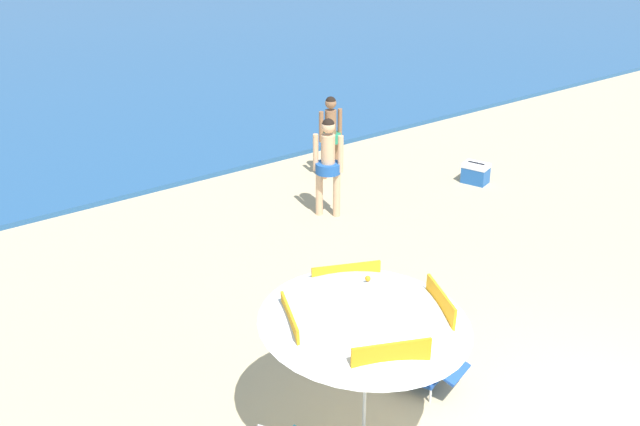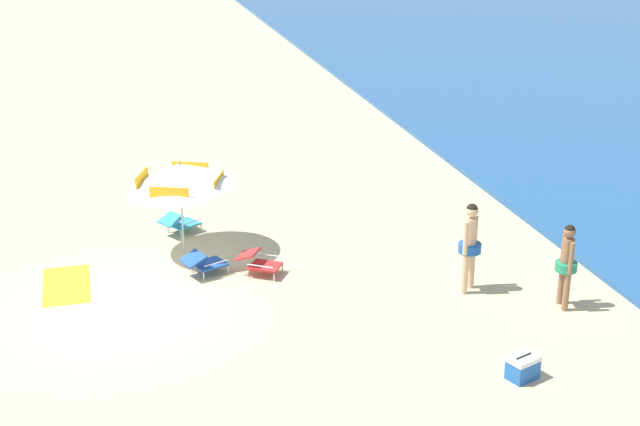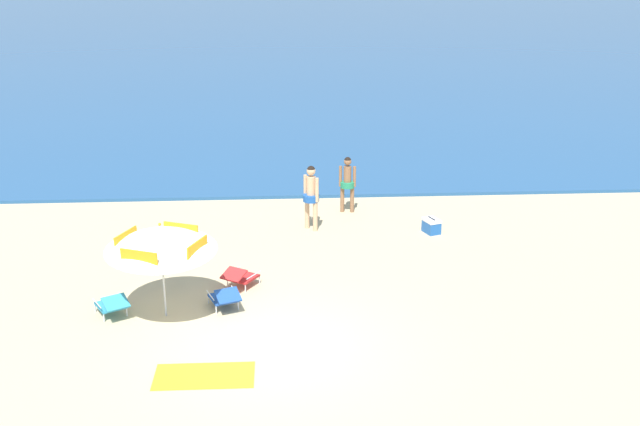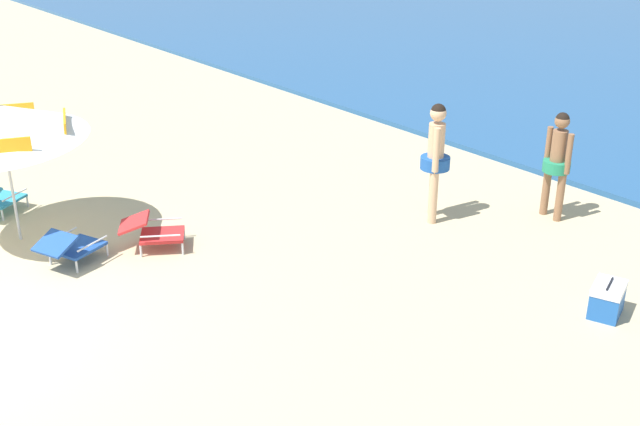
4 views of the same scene
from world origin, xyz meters
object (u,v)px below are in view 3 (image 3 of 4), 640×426
person_standing_near_shore (311,193)px  beach_towel (204,376)px  beach_umbrella_striped_main (161,238)px  lounge_chair_facing_sea (112,304)px  person_standing_beside (347,180)px  lounge_chair_beside_umbrella (225,297)px  lounge_chair_under_umbrella (240,276)px  cooler_box (431,226)px

person_standing_near_shore → beach_towel: bearing=-106.9°
beach_umbrella_striped_main → lounge_chair_facing_sea: size_ratio=2.78×
lounge_chair_facing_sea → beach_towel: bearing=-50.0°
lounge_chair_facing_sea → person_standing_beside: size_ratio=0.61×
beach_towel → lounge_chair_facing_sea: bearing=130.0°
person_standing_beside → beach_towel: person_standing_beside is taller
lounge_chair_facing_sea → beach_umbrella_striped_main: bearing=-2.4°
lounge_chair_beside_umbrella → lounge_chair_facing_sea: 2.33m
person_standing_beside → lounge_chair_under_umbrella: bearing=-119.3°
beach_umbrella_striped_main → lounge_chair_under_umbrella: (1.50, 1.34, -1.48)m
lounge_chair_beside_umbrella → beach_towel: (-0.22, -2.72, -0.27)m
lounge_chair_beside_umbrella → person_standing_beside: size_ratio=0.60×
beach_umbrella_striped_main → person_standing_beside: bearing=56.0°
lounge_chair_under_umbrella → lounge_chair_facing_sea: lounge_chair_facing_sea is taller
lounge_chair_under_umbrella → cooler_box: (5.06, 3.31, -0.07)m
beach_umbrella_striped_main → person_standing_beside: 7.95m
person_standing_near_shore → person_standing_beside: (1.13, 1.44, -0.08)m
lounge_chair_facing_sea → cooler_box: lounge_chair_facing_sea is taller
lounge_chair_under_umbrella → person_standing_near_shore: size_ratio=0.56×
lounge_chair_under_umbrella → beach_umbrella_striped_main: bearing=-138.3°
beach_towel → cooler_box: bearing=52.0°
person_standing_near_shore → beach_umbrella_striped_main: bearing=-122.8°
person_standing_near_shore → person_standing_beside: person_standing_near_shore is taller
person_standing_near_shore → cooler_box: size_ratio=3.10×
lounge_chair_facing_sea → person_standing_near_shore: (4.41, 5.07, 0.77)m
lounge_chair_facing_sea → beach_towel: size_ratio=0.56×
lounge_chair_under_umbrella → cooler_box: bearing=33.2°
cooler_box → beach_umbrella_striped_main: bearing=-144.7°
beach_umbrella_striped_main → cooler_box: (6.56, 4.65, -1.55)m
lounge_chair_facing_sea → beach_towel: 3.29m
lounge_chair_under_umbrella → beach_towel: 3.85m
lounge_chair_facing_sea → beach_towel: (2.11, -2.51, -0.27)m
cooler_box → person_standing_near_shore: bearing=171.7°
beach_umbrella_striped_main → person_standing_near_shore: 6.13m
beach_umbrella_striped_main → person_standing_near_shore: size_ratio=1.56×
lounge_chair_under_umbrella → person_standing_beside: person_standing_beside is taller
beach_umbrella_striped_main → beach_towel: beach_umbrella_striped_main is taller
beach_umbrella_striped_main → lounge_chair_beside_umbrella: 1.93m
beach_umbrella_striped_main → lounge_chair_facing_sea: (-1.10, 0.05, -1.48)m
lounge_chair_facing_sea → person_standing_near_shore: 6.76m
lounge_chair_beside_umbrella → person_standing_near_shore: (2.08, 4.87, 0.77)m
beach_towel → lounge_chair_under_umbrella: bearing=82.5°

